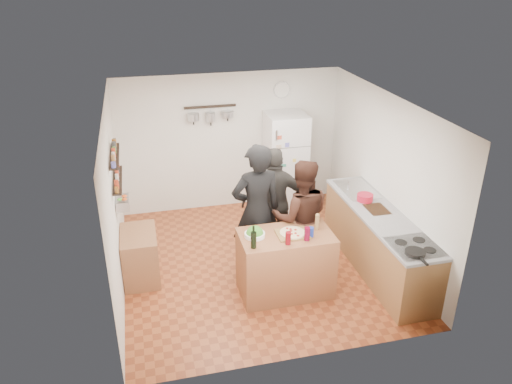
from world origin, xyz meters
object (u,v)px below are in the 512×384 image
object	(u,v)px
person_left	(257,211)
red_bowl	(365,197)
wall_clock	(282,90)
wine_bottle	(254,240)
counter_run	(378,241)
salt_canister	(311,232)
skillet	(415,253)
fridge	(285,162)
person_back	(275,203)
prep_island	(285,263)
pepper_mill	(317,223)
side_table	(140,256)
person_center	(301,218)
salad_bowl	(255,235)

from	to	relation	value
person_left	red_bowl	distance (m)	1.72
wall_clock	red_bowl	bearing A→B (deg)	-72.25
wine_bottle	counter_run	world-z (taller)	wine_bottle
salt_canister	skillet	size ratio (longest dim) A/B	0.52
wine_bottle	fridge	distance (m)	3.05
person_back	wall_clock	world-z (taller)	wall_clock
salt_canister	prep_island	bearing A→B (deg)	158.20
pepper_mill	red_bowl	distance (m)	1.20
wall_clock	side_table	world-z (taller)	wall_clock
prep_island	red_bowl	xyz separation A→B (m)	(1.45, 0.70, 0.52)
wine_bottle	fridge	world-z (taller)	fridge
person_center	side_table	world-z (taller)	person_center
pepper_mill	person_back	size ratio (longest dim) A/B	0.11
pepper_mill	person_back	xyz separation A→B (m)	(-0.31, 0.98, -0.13)
person_back	wall_clock	xyz separation A→B (m)	(0.62, 1.86, 1.27)
counter_run	red_bowl	world-z (taller)	red_bowl
pepper_mill	wall_clock	size ratio (longest dim) A/B	0.63
prep_island	pepper_mill	bearing A→B (deg)	6.34
salad_bowl	salt_canister	world-z (taller)	salt_canister
wall_clock	person_center	bearing A→B (deg)	-99.26
salad_bowl	person_center	distance (m)	0.88
person_center	red_bowl	distance (m)	1.13
wine_bottle	person_left	world-z (taller)	person_left
skillet	prep_island	bearing A→B (deg)	148.45
person_back	wine_bottle	bearing A→B (deg)	73.17
counter_run	wall_clock	distance (m)	3.22
prep_island	fridge	distance (m)	2.70
counter_run	fridge	xyz separation A→B (m)	(-0.75, 2.30, 0.45)
salad_bowl	skillet	bearing A→B (deg)	-26.57
person_left	wall_clock	distance (m)	2.76
counter_run	skillet	size ratio (longest dim) A/B	10.50
counter_run	person_left	bearing A→B (deg)	169.45
wine_bottle	salt_canister	bearing A→B (deg)	7.13
salad_bowl	side_table	distance (m)	1.79
salad_bowl	wine_bottle	size ratio (longest dim) A/B	1.23
wine_bottle	person_back	world-z (taller)	person_back
person_back	skillet	world-z (taller)	person_back
person_center	salad_bowl	bearing A→B (deg)	39.00
pepper_mill	salad_bowl	bearing A→B (deg)	180.00
red_bowl	pepper_mill	bearing A→B (deg)	-147.18
skillet	wall_clock	size ratio (longest dim) A/B	0.83
salt_canister	side_table	bearing A→B (deg)	157.26
skillet	red_bowl	bearing A→B (deg)	88.16
prep_island	fridge	size ratio (longest dim) A/B	0.69
salt_canister	wall_clock	distance (m)	3.26
fridge	red_bowl	bearing A→B (deg)	-69.34
salt_canister	red_bowl	bearing A→B (deg)	35.31
person_center	wine_bottle	bearing A→B (deg)	49.67
person_left	counter_run	distance (m)	1.88
wine_bottle	salt_canister	distance (m)	0.81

